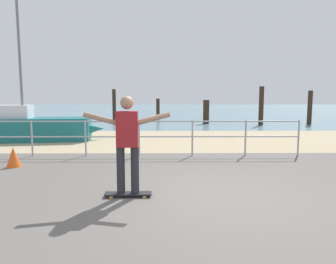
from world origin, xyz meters
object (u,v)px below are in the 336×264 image
Objects in this scene: skateboard at (128,194)px; sailboat at (36,128)px; traffic_cone at (13,158)px; skateboarder at (127,139)px.

sailboat is at bearing 123.05° from skateboard.
skateboard is at bearing -36.29° from traffic_cone.
skateboard is 0.95m from skateboarder.
traffic_cone is (-3.06, 2.25, 0.18)m from skateboard.
skateboarder is 3.30× the size of traffic_cone.
skateboard is 3.80m from traffic_cone.
sailboat is at bearing 123.05° from skateboarder.
traffic_cone reaches higher than skateboard.
skateboard is 1.61× the size of traffic_cone.
sailboat is 8.06m from skateboard.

